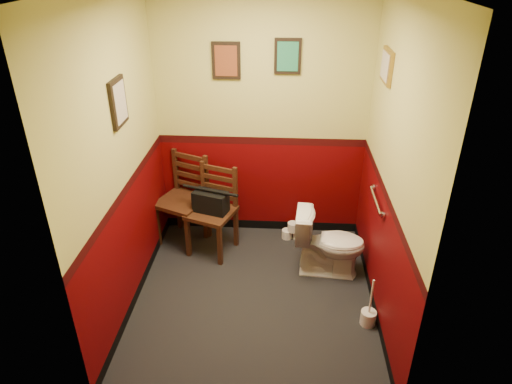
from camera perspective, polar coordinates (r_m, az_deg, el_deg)
floor at (r=4.44m, az=-0.20°, el=-12.98°), size 2.20×2.40×0.00m
wall_back at (r=4.80m, az=0.70°, el=9.09°), size 2.20×0.00×2.70m
wall_front at (r=2.66m, az=-1.94°, el=-8.20°), size 2.20×0.00×2.70m
wall_left at (r=3.92m, az=-16.54°, el=3.24°), size 0.00×2.40×2.70m
wall_right at (r=3.79m, az=16.61°, el=2.38°), size 0.00×2.40×2.70m
grab_bar at (r=4.18m, az=14.80°, el=-1.03°), size 0.05×0.56×0.06m
framed_print_back_a at (r=4.65m, az=-3.75°, el=16.07°), size 0.28×0.04×0.36m
framed_print_back_b at (r=4.60m, az=3.98°, el=16.57°), size 0.26×0.04×0.34m
framed_print_left at (r=3.82m, az=-16.81°, el=10.67°), size 0.04×0.30×0.38m
framed_print_right at (r=4.12m, az=16.03°, el=14.89°), size 0.04×0.34×0.28m
toilet at (r=4.60m, az=9.19°, el=-6.37°), size 0.73×0.45×0.68m
toilet_brush at (r=4.25m, az=13.85°, el=-14.90°), size 0.14×0.14×0.48m
chair_left at (r=5.03m, az=-9.01°, el=-0.96°), size 0.62×0.62×1.00m
chair_right at (r=4.84m, az=-5.37°, el=-2.35°), size 0.57×0.57×0.95m
handbag at (r=4.74m, az=-5.69°, el=-1.21°), size 0.39×0.28×0.26m
tp_stack at (r=5.20m, az=4.58°, el=-4.97°), size 0.24×0.12×0.21m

